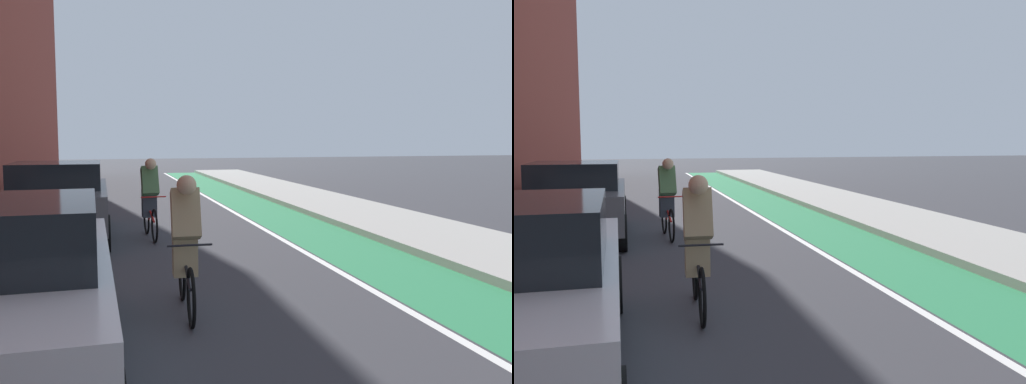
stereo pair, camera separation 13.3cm
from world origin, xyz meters
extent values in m
plane|color=#38383D|center=(0.00, 15.63, 0.00)|extent=(86.35, 86.35, 0.00)
cube|color=#2D8451|center=(2.70, 17.63, 0.00)|extent=(1.60, 39.25, 0.00)
cube|color=white|center=(1.80, 17.63, 0.00)|extent=(0.12, 39.25, 0.00)
cube|color=#A8A59E|center=(4.79, 17.63, 0.07)|extent=(2.57, 39.25, 0.14)
cylinder|color=black|center=(-1.67, 11.97, 0.33)|extent=(0.23, 0.66, 0.66)
cube|color=#595B60|center=(-2.45, 17.21, 0.68)|extent=(1.88, 4.40, 0.70)
cube|color=black|center=(-2.45, 16.99, 1.26)|extent=(1.65, 1.85, 0.55)
cylinder|color=black|center=(-3.31, 18.85, 0.33)|extent=(0.22, 0.66, 0.66)
cylinder|color=black|center=(-1.61, 18.86, 0.33)|extent=(0.22, 0.66, 0.66)
cylinder|color=black|center=(-1.60, 15.57, 0.33)|extent=(0.22, 0.66, 0.66)
torus|color=black|center=(-0.73, 11.23, 0.32)|extent=(0.07, 0.65, 0.65)
torus|color=black|center=(-0.68, 12.28, 0.32)|extent=(0.07, 0.65, 0.65)
cylinder|color=black|center=(-0.70, 11.76, 0.54)|extent=(0.09, 0.96, 0.33)
cylinder|color=black|center=(-0.70, 11.94, 0.62)|extent=(0.04, 0.12, 0.55)
cylinder|color=black|center=(-0.73, 11.31, 0.87)|extent=(0.48, 0.05, 0.02)
cube|color=tan|center=(-0.70, 11.86, 0.69)|extent=(0.29, 0.25, 0.56)
cube|color=tan|center=(-0.71, 11.73, 1.15)|extent=(0.34, 0.41, 0.60)
sphere|color=tan|center=(-0.71, 11.58, 1.49)|extent=(0.22, 0.22, 0.22)
torus|color=black|center=(-0.66, 16.19, 0.33)|extent=(0.08, 0.66, 0.66)
torus|color=black|center=(-0.73, 17.23, 0.33)|extent=(0.08, 0.66, 0.66)
cylinder|color=red|center=(-0.70, 16.71, 0.55)|extent=(0.10, 0.96, 0.33)
cylinder|color=red|center=(-0.71, 16.89, 0.63)|extent=(0.04, 0.12, 0.55)
cylinder|color=red|center=(-0.67, 16.26, 0.88)|extent=(0.48, 0.06, 0.02)
cube|color=#333842|center=(-0.70, 16.81, 0.70)|extent=(0.30, 0.26, 0.56)
cube|color=#4C7247|center=(-0.69, 16.69, 1.16)|extent=(0.35, 0.42, 0.60)
sphere|color=tan|center=(-0.68, 16.53, 1.50)|extent=(0.22, 0.22, 0.22)
cube|color=maroon|center=(-0.70, 16.81, 1.18)|extent=(0.28, 0.29, 0.39)
camera|label=1|loc=(-1.61, 5.46, 2.02)|focal=39.37mm
camera|label=2|loc=(-1.48, 5.43, 2.02)|focal=39.37mm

